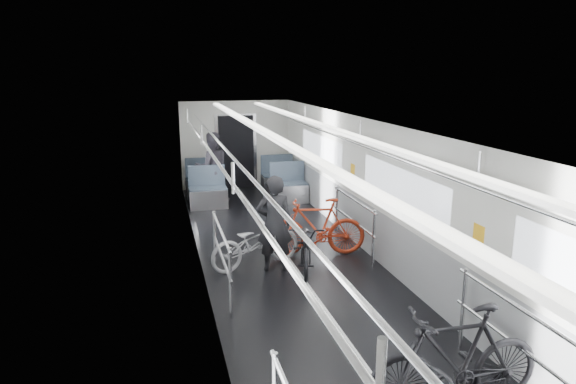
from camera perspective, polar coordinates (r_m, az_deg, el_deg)
name	(u,v)px	position (r m, az deg, el deg)	size (l,w,h in m)	color
car_shell	(280,190)	(9.25, -0.84, 0.27)	(3.02, 14.01, 2.41)	black
bike_left_far	(256,242)	(8.62, -3.61, -5.59)	(0.57, 1.64, 0.86)	#B0B0B5
bike_right_near	(455,360)	(5.41, 18.08, -17.31)	(0.51, 1.82, 1.09)	black
bike_right_far	(317,227)	(9.12, 3.20, -3.90)	(0.49, 1.73, 1.04)	#A02A13
bike_aisle	(306,245)	(8.50, 1.98, -5.94)	(0.56, 1.59, 0.84)	black
person_standing	(274,224)	(8.35, -1.52, -3.53)	(0.59, 0.38, 1.61)	black
person_seated	(212,168)	(12.76, -8.45, 2.70)	(0.85, 0.66, 1.75)	#332F37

